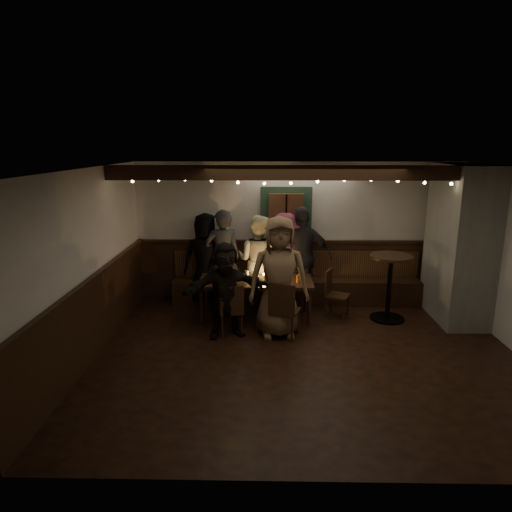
{
  "coord_description": "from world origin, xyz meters",
  "views": [
    {
      "loc": [
        -0.59,
        -5.95,
        2.91
      ],
      "look_at": [
        -0.74,
        1.6,
        1.05
      ],
      "focal_mm": 32.0,
      "sensor_mm": 36.0,
      "label": 1
    }
  ],
  "objects_px": {
    "dining_table": "(256,283)",
    "person_f": "(226,290)",
    "chair_end": "(333,290)",
    "person_d": "(285,260)",
    "chair_near_right": "(283,308)",
    "person_e": "(302,257)",
    "person_g": "(279,277)",
    "person_a": "(206,259)",
    "high_top": "(390,279)",
    "chair_near_left": "(231,307)",
    "person_b": "(223,258)",
    "person_c": "(258,260)"
  },
  "relations": [
    {
      "from": "person_c",
      "to": "chair_near_left",
      "type": "bearing_deg",
      "value": 97.88
    },
    {
      "from": "high_top",
      "to": "person_b",
      "type": "xyz_separation_m",
      "value": [
        -2.86,
        0.67,
        0.18
      ]
    },
    {
      "from": "high_top",
      "to": "person_b",
      "type": "distance_m",
      "value": 2.94
    },
    {
      "from": "dining_table",
      "to": "person_e",
      "type": "distance_m",
      "value": 1.11
    },
    {
      "from": "person_d",
      "to": "person_g",
      "type": "height_order",
      "value": "person_g"
    },
    {
      "from": "dining_table",
      "to": "chair_near_left",
      "type": "distance_m",
      "value": 0.83
    },
    {
      "from": "person_c",
      "to": "person_f",
      "type": "xyz_separation_m",
      "value": [
        -0.47,
        -1.47,
        -0.09
      ]
    },
    {
      "from": "chair_near_right",
      "to": "dining_table",
      "type": "bearing_deg",
      "value": 117.05
    },
    {
      "from": "person_c",
      "to": "chair_end",
      "type": "bearing_deg",
      "value": 177.88
    },
    {
      "from": "person_e",
      "to": "person_g",
      "type": "distance_m",
      "value": 1.44
    },
    {
      "from": "person_a",
      "to": "person_e",
      "type": "relative_size",
      "value": 0.93
    },
    {
      "from": "chair_near_right",
      "to": "high_top",
      "type": "height_order",
      "value": "high_top"
    },
    {
      "from": "dining_table",
      "to": "chair_near_left",
      "type": "height_order",
      "value": "same"
    },
    {
      "from": "dining_table",
      "to": "person_c",
      "type": "relative_size",
      "value": 1.14
    },
    {
      "from": "person_c",
      "to": "high_top",
      "type": "bearing_deg",
      "value": -175.54
    },
    {
      "from": "chair_near_right",
      "to": "person_d",
      "type": "bearing_deg",
      "value": 87.12
    },
    {
      "from": "person_b",
      "to": "chair_end",
      "type": "bearing_deg",
      "value": 150.66
    },
    {
      "from": "chair_end",
      "to": "person_c",
      "type": "relative_size",
      "value": 0.49
    },
    {
      "from": "chair_near_right",
      "to": "chair_end",
      "type": "relative_size",
      "value": 1.1
    },
    {
      "from": "chair_near_right",
      "to": "person_f",
      "type": "distance_m",
      "value": 0.92
    },
    {
      "from": "chair_near_left",
      "to": "person_e",
      "type": "relative_size",
      "value": 0.45
    },
    {
      "from": "chair_near_left",
      "to": "person_d",
      "type": "distance_m",
      "value": 1.74
    },
    {
      "from": "chair_end",
      "to": "person_d",
      "type": "relative_size",
      "value": 0.48
    },
    {
      "from": "dining_table",
      "to": "person_b",
      "type": "xyz_separation_m",
      "value": [
        -0.61,
        0.67,
        0.27
      ]
    },
    {
      "from": "dining_table",
      "to": "person_b",
      "type": "distance_m",
      "value": 0.94
    },
    {
      "from": "person_f",
      "to": "person_e",
      "type": "bearing_deg",
      "value": 30.91
    },
    {
      "from": "chair_near_right",
      "to": "person_a",
      "type": "height_order",
      "value": "person_a"
    },
    {
      "from": "person_f",
      "to": "dining_table",
      "type": "bearing_deg",
      "value": 42.15
    },
    {
      "from": "chair_end",
      "to": "person_d",
      "type": "bearing_deg",
      "value": 144.49
    },
    {
      "from": "person_e",
      "to": "person_g",
      "type": "xyz_separation_m",
      "value": [
        -0.47,
        -1.36,
        0.02
      ]
    },
    {
      "from": "high_top",
      "to": "person_g",
      "type": "xyz_separation_m",
      "value": [
        -1.88,
        -0.69,
        0.23
      ]
    },
    {
      "from": "chair_end",
      "to": "high_top",
      "type": "height_order",
      "value": "high_top"
    },
    {
      "from": "chair_near_left",
      "to": "person_c",
      "type": "relative_size",
      "value": 0.49
    },
    {
      "from": "dining_table",
      "to": "person_f",
      "type": "relative_size",
      "value": 1.28
    },
    {
      "from": "dining_table",
      "to": "person_d",
      "type": "bearing_deg",
      "value": 54.07
    },
    {
      "from": "person_d",
      "to": "person_f",
      "type": "bearing_deg",
      "value": 57.84
    },
    {
      "from": "person_c",
      "to": "person_d",
      "type": "bearing_deg",
      "value": -159.94
    },
    {
      "from": "high_top",
      "to": "person_b",
      "type": "bearing_deg",
      "value": 166.82
    },
    {
      "from": "chair_end",
      "to": "person_b",
      "type": "distance_m",
      "value": 2.06
    },
    {
      "from": "high_top",
      "to": "chair_near_left",
      "type": "bearing_deg",
      "value": -164.35
    },
    {
      "from": "high_top",
      "to": "person_a",
      "type": "relative_size",
      "value": 0.66
    },
    {
      "from": "chair_end",
      "to": "person_a",
      "type": "distance_m",
      "value": 2.39
    },
    {
      "from": "chair_near_right",
      "to": "person_f",
      "type": "height_order",
      "value": "person_f"
    },
    {
      "from": "person_b",
      "to": "high_top",
      "type": "bearing_deg",
      "value": 152.97
    },
    {
      "from": "person_a",
      "to": "chair_near_right",
      "type": "bearing_deg",
      "value": 119.48
    },
    {
      "from": "person_b",
      "to": "dining_table",
      "type": "bearing_deg",
      "value": 118.67
    },
    {
      "from": "person_d",
      "to": "dining_table",
      "type": "bearing_deg",
      "value": 55.39
    },
    {
      "from": "chair_near_left",
      "to": "chair_end",
      "type": "relative_size",
      "value": 1.0
    },
    {
      "from": "chair_end",
      "to": "high_top",
      "type": "xyz_separation_m",
      "value": [
        0.91,
        -0.13,
        0.25
      ]
    },
    {
      "from": "person_b",
      "to": "chair_near_left",
      "type": "bearing_deg",
      "value": 86.23
    }
  ]
}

